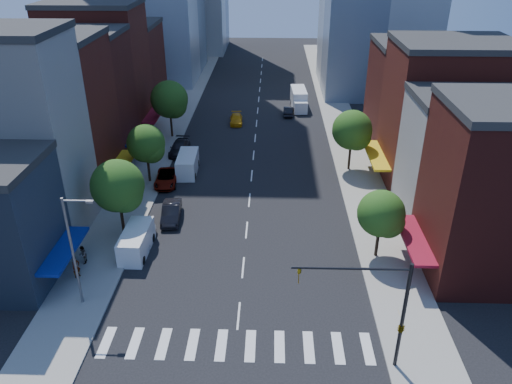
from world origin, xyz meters
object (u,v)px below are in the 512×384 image
taxi (236,119)px  traffic_car_far (298,98)px  parked_car_front (144,236)px  box_truck (299,99)px  traffic_car_oncoming (288,111)px  cargo_van_near (136,242)px  pedestrian_near (76,267)px  parked_car_rear (179,148)px  parked_car_third (166,178)px  parked_car_second (171,212)px  cargo_van_far (187,164)px  pedestrian_far (83,255)px

taxi → traffic_car_far: traffic_car_far is taller
parked_car_front → box_truck: bearing=69.4°
taxi → traffic_car_oncoming: bearing=24.5°
taxi → parked_car_front: bearing=-103.8°
box_truck → cargo_van_near: bearing=-114.1°
pedestrian_near → traffic_car_oncoming: bearing=7.9°
parked_car_rear → parked_car_third: bearing=-88.4°
taxi → pedestrian_near: 39.22m
parked_car_front → pedestrian_near: (-4.24, -5.43, 0.43)m
cargo_van_near → traffic_car_far: 47.20m
parked_car_second → traffic_car_oncoming: 34.40m
parked_car_rear → box_truck: 25.14m
taxi → box_truck: 12.36m
parked_car_second → parked_car_rear: bearing=92.2°
parked_car_rear → traffic_car_far: size_ratio=1.16×
parked_car_third → cargo_van_far: bearing=52.1°
parked_car_third → pedestrian_far: pedestrian_far is taller
parked_car_front → cargo_van_far: cargo_van_far is taller
cargo_van_near → pedestrian_near: cargo_van_near is taller
parked_car_rear → parked_car_second: bearing=-81.6°
parked_car_front → parked_car_second: parked_car_second is taller
cargo_van_far → taxi: (4.53, 17.44, -0.50)m
parked_car_second → traffic_car_oncoming: size_ratio=1.20×
taxi → box_truck: (9.58, 7.77, 0.76)m
parked_car_front → cargo_van_near: (-0.29, -1.66, 0.43)m
box_truck → taxi: bearing=-144.0°
taxi → parked_car_third: bearing=-110.6°
cargo_van_far → pedestrian_near: cargo_van_far is taller
traffic_car_far → pedestrian_far: pedestrian_far is taller
parked_car_third → parked_car_second: bearing=-79.4°
parked_car_rear → traffic_car_far: 27.17m
parked_car_third → traffic_car_far: bearing=58.5°
traffic_car_oncoming → pedestrian_far: 43.94m
traffic_car_oncoming → pedestrian_far: bearing=66.6°
traffic_car_far → box_truck: bearing=82.6°
cargo_van_near → parked_car_front: bearing=81.1°
parked_car_second → taxi: size_ratio=1.10×
parked_car_second → box_truck: (14.07, 35.88, 0.60)m
parked_car_front → pedestrian_far: bearing=-140.3°
cargo_van_near → cargo_van_far: 16.71m
parked_car_rear → traffic_car_oncoming: (14.26, 15.59, -0.10)m
traffic_car_far → pedestrian_far: bearing=58.8°
cargo_van_far → pedestrian_near: (-5.92, -20.36, -0.02)m
box_truck → cargo_van_far: bearing=-122.3°
parked_car_second → parked_car_third: 8.02m
traffic_car_far → parked_car_third: bearing=54.7°
parked_car_front → pedestrian_near: pedestrian_near is taller
box_truck → pedestrian_near: bearing=-116.8°
taxi → traffic_car_far: 14.10m
parked_car_rear → box_truck: box_truck is taller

